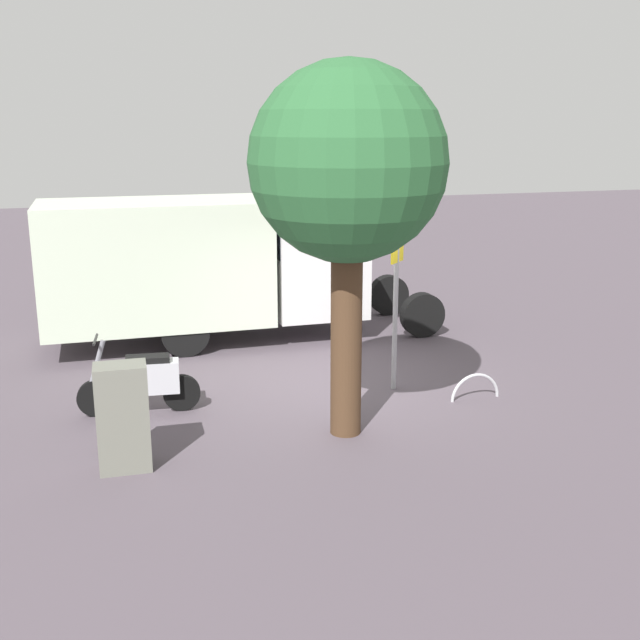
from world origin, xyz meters
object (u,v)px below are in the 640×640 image
(stop_sign, at_px, (397,254))
(bike_rack_hoop, at_px, (475,399))
(box_truck_near, at_px, (207,263))
(utility_cabinet, at_px, (123,417))
(motorcycle, at_px, (141,380))
(street_tree, at_px, (348,168))

(stop_sign, distance_m, bike_rack_hoop, 2.60)
(box_truck_near, height_order, utility_cabinet, box_truck_near)
(box_truck_near, distance_m, stop_sign, 4.55)
(motorcycle, distance_m, utility_cabinet, 1.92)
(box_truck_near, distance_m, bike_rack_hoop, 5.98)
(box_truck_near, bearing_deg, bike_rack_hoop, -52.00)
(street_tree, bearing_deg, box_truck_near, -78.03)
(motorcycle, height_order, street_tree, street_tree)
(street_tree, bearing_deg, utility_cabinet, 5.71)
(bike_rack_hoop, bearing_deg, utility_cabinet, 10.20)
(box_truck_near, xyz_separation_m, bike_rack_hoop, (-3.50, 4.59, -1.57))
(stop_sign, bearing_deg, utility_cabinet, 22.28)
(motorcycle, bearing_deg, street_tree, 155.47)
(street_tree, xyz_separation_m, bike_rack_hoop, (-2.39, -0.67, -3.68))
(bike_rack_hoop, bearing_deg, stop_sign, -37.66)
(motorcycle, distance_m, stop_sign, 4.38)
(bike_rack_hoop, bearing_deg, street_tree, 15.71)
(stop_sign, height_order, utility_cabinet, stop_sign)
(utility_cabinet, bearing_deg, street_tree, -174.29)
(stop_sign, height_order, street_tree, street_tree)
(box_truck_near, bearing_deg, utility_cabinet, -108.38)
(box_truck_near, xyz_separation_m, stop_sign, (-2.45, 3.77, 0.67))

